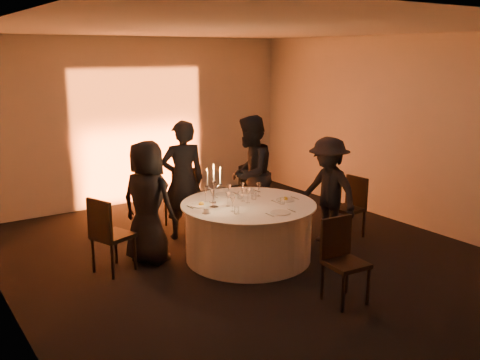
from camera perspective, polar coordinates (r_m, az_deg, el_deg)
floor at (r=7.34m, az=0.88°, el=-8.30°), size 7.00×7.00×0.00m
ceiling at (r=6.83m, az=0.98°, el=15.80°), size 7.00×7.00×0.00m
wall_back at (r=9.97m, az=-10.74°, el=6.18°), size 7.00×0.00×7.00m
wall_left at (r=5.79m, az=-24.21°, el=0.09°), size 0.00×7.00×7.00m
wall_right at (r=8.97m, az=16.91°, el=5.05°), size 0.00×7.00×7.00m
uplighter_fixture at (r=9.98m, az=-9.69°, el=-2.27°), size 0.25×0.12×0.10m
banquet_table at (r=7.21m, az=0.89°, el=-5.46°), size 1.80×1.80×0.77m
chair_left at (r=6.87m, az=-13.95°, el=-5.33°), size 0.55×0.55×0.98m
chair_back_left at (r=8.39m, az=-6.13°, el=-1.56°), size 0.47×0.47×0.99m
chair_back_right at (r=8.76m, az=-0.04°, el=-0.92°), size 0.57×0.57×0.97m
chair_right at (r=8.22m, az=11.80°, el=-2.45°), size 0.42×0.42×0.91m
chair_front at (r=6.09m, az=10.78°, el=-7.86°), size 0.45×0.45×0.94m
guest_left at (r=7.08m, az=-9.83°, el=-2.37°), size 0.84×0.95×1.63m
guest_back_left at (r=7.93m, az=-6.10°, el=-0.00°), size 0.73×0.57×1.77m
guest_back_right at (r=8.20m, az=1.08°, el=0.63°), size 1.11×1.07×1.80m
guest_right at (r=7.81m, az=9.38°, el=-1.13°), size 0.67×1.06×1.56m
plate_left at (r=7.00m, az=-4.15°, el=-2.61°), size 0.36×0.28×0.08m
plate_back_left at (r=7.50m, az=-1.62°, el=-1.58°), size 0.36×0.28×0.01m
plate_back_right at (r=7.61m, az=0.76°, el=-1.35°), size 0.35×0.27×0.01m
plate_right at (r=7.25m, az=4.85°, el=-2.04°), size 0.36×0.25×0.08m
plate_front at (r=6.68m, az=4.34°, el=-3.49°), size 0.36×0.25×0.01m
coffee_cup at (r=6.67m, az=-3.61°, el=-3.30°), size 0.11×0.11×0.07m
candelabra at (r=6.84m, az=-2.80°, el=-1.37°), size 0.24×0.12×0.58m
wine_glass_a at (r=7.41m, az=0.23°, el=-0.72°), size 0.07×0.07×0.19m
wine_glass_b at (r=7.41m, az=2.00°, el=-0.72°), size 0.07×0.07×0.19m
wine_glass_c at (r=7.08m, az=0.85°, el=-1.39°), size 0.07×0.07×0.19m
wine_glass_d at (r=7.33m, az=-1.20°, el=-0.88°), size 0.07×0.07×0.19m
wine_glass_e at (r=7.13m, az=-3.70°, el=-1.30°), size 0.07×0.07×0.19m
wine_glass_f at (r=6.92m, az=-1.31°, el=-1.73°), size 0.07×0.07×0.19m
wine_glass_g at (r=7.15m, az=0.30°, el=-1.23°), size 0.07×0.07×0.19m
wine_glass_h at (r=6.70m, az=-0.80°, el=-2.25°), size 0.07×0.07×0.19m
wine_glass_i at (r=7.07m, az=-2.98°, el=-1.42°), size 0.07×0.07×0.19m
tumbler_a at (r=6.62m, az=-0.37°, el=-3.26°), size 0.07×0.07×0.09m
tumbler_b at (r=7.06m, az=4.54°, el=-2.24°), size 0.07×0.07×0.09m
tumbler_c at (r=7.27m, az=1.49°, el=-1.75°), size 0.07×0.07×0.09m
tumbler_d at (r=7.30m, az=-0.01°, el=-1.68°), size 0.07×0.07×0.09m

